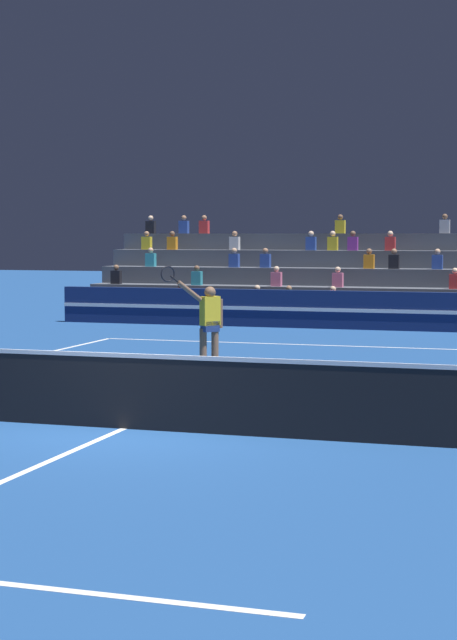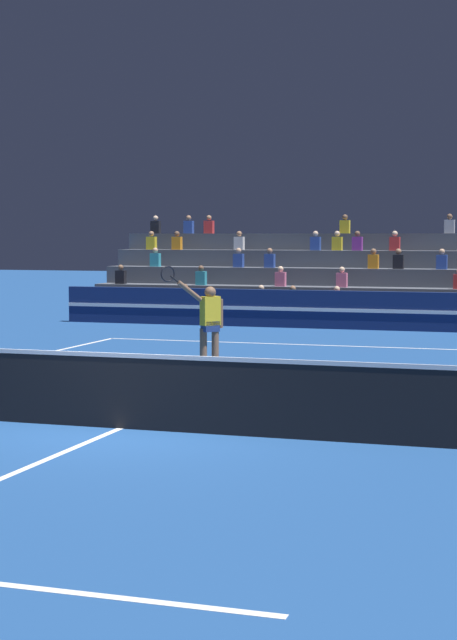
% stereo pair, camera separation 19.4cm
% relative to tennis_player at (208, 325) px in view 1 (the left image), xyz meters
% --- Properties ---
extents(ground_plane, '(120.00, 120.00, 0.00)m').
position_rel_tennis_player_xyz_m(ground_plane, '(0.71, -5.82, -0.98)').
color(ground_plane, navy).
extents(court_lines, '(11.10, 23.90, 0.01)m').
position_rel_tennis_player_xyz_m(court_lines, '(0.71, -5.82, -0.97)').
color(court_lines, white).
rests_on(court_lines, ground).
extents(tennis_net, '(12.00, 0.10, 1.10)m').
position_rel_tennis_player_xyz_m(tennis_net, '(0.71, -5.82, -0.43)').
color(tennis_net, '#2D6B38').
rests_on(tennis_net, ground).
extents(sponsor_banner_wall, '(18.00, 0.26, 1.10)m').
position_rel_tennis_player_xyz_m(sponsor_banner_wall, '(0.71, 10.73, -0.43)').
color(sponsor_banner_wall, navy).
rests_on(sponsor_banner_wall, ground).
extents(bleacher_stand, '(17.99, 4.75, 3.38)m').
position_rel_tennis_player_xyz_m(bleacher_stand, '(0.71, 14.53, 0.04)').
color(bleacher_stand, '#4C515B').
rests_on(bleacher_stand, ground).
extents(tennis_player, '(0.98, 1.14, 2.19)m').
position_rel_tennis_player_xyz_m(tennis_player, '(0.00, 0.00, 0.00)').
color(tennis_player, brown).
rests_on(tennis_player, ground).
extents(tennis_ball, '(0.07, 0.07, 0.07)m').
position_rel_tennis_player_xyz_m(tennis_ball, '(-0.71, -4.73, -0.94)').
color(tennis_ball, '#C6DB33').
rests_on(tennis_ball, ground).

